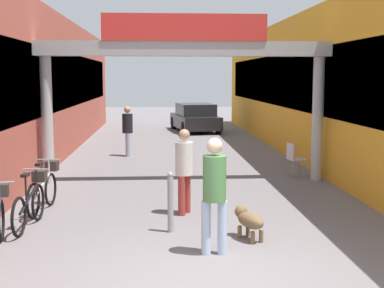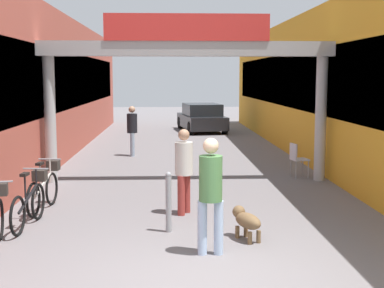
# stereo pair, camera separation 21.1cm
# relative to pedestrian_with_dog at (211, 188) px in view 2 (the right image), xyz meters

# --- Properties ---
(ground_plane) EXTENTS (80.00, 80.00, 0.00)m
(ground_plane) POSITION_rel_pedestrian_with_dog_xyz_m (-0.15, -1.02, -0.99)
(ground_plane) COLOR slate
(storefront_left) EXTENTS (3.00, 26.00, 4.51)m
(storefront_left) POSITION_rel_pedestrian_with_dog_xyz_m (-5.24, 9.98, 1.27)
(storefront_left) COLOR #B25142
(storefront_left) RESTS_ON ground_plane
(storefront_right) EXTENTS (3.00, 26.00, 4.51)m
(storefront_right) POSITION_rel_pedestrian_with_dog_xyz_m (4.94, 9.98, 1.27)
(storefront_right) COLOR gold
(storefront_right) RESTS_ON ground_plane
(arcade_sign_gateway) EXTENTS (7.40, 0.47, 4.09)m
(arcade_sign_gateway) POSITION_rel_pedestrian_with_dog_xyz_m (-0.15, 5.55, 1.91)
(arcade_sign_gateway) COLOR #B2B2B2
(arcade_sign_gateway) RESTS_ON ground_plane
(pedestrian_with_dog) EXTENTS (0.38, 0.34, 1.73)m
(pedestrian_with_dog) POSITION_rel_pedestrian_with_dog_xyz_m (0.00, 0.00, 0.00)
(pedestrian_with_dog) COLOR #A5BFE0
(pedestrian_with_dog) RESTS_ON ground_plane
(pedestrian_companion) EXTENTS (0.46, 0.46, 1.63)m
(pedestrian_companion) POSITION_rel_pedestrian_with_dog_xyz_m (-0.32, 2.36, -0.07)
(pedestrian_companion) COLOR #99332D
(pedestrian_companion) RESTS_ON ground_plane
(pedestrian_carrying_crate) EXTENTS (0.37, 0.39, 1.65)m
(pedestrian_carrying_crate) POSITION_rel_pedestrian_with_dog_xyz_m (-1.81, 9.99, -0.05)
(pedestrian_carrying_crate) COLOR #8C9EB2
(pedestrian_carrying_crate) RESTS_ON ground_plane
(dog_on_leash) EXTENTS (0.50, 0.73, 0.51)m
(dog_on_leash) POSITION_rel_pedestrian_with_dog_xyz_m (0.63, 0.69, -0.67)
(dog_on_leash) COLOR brown
(dog_on_leash) RESTS_ON ground_plane
(bicycle_black_second) EXTENTS (0.46, 1.69, 0.98)m
(bicycle_black_second) POSITION_rel_pedestrian_with_dog_xyz_m (-3.03, 1.67, -0.55)
(bicycle_black_second) COLOR black
(bicycle_black_second) RESTS_ON ground_plane
(bicycle_silver_third) EXTENTS (0.46, 1.68, 0.98)m
(bicycle_silver_third) POSITION_rel_pedestrian_with_dog_xyz_m (-3.04, 2.80, -0.55)
(bicycle_silver_third) COLOR black
(bicycle_silver_third) RESTS_ON ground_plane
(bollard_post_metal) EXTENTS (0.10, 0.10, 1.03)m
(bollard_post_metal) POSITION_rel_pedestrian_with_dog_xyz_m (-0.61, 1.18, -0.47)
(bollard_post_metal) COLOR gray
(bollard_post_metal) RESTS_ON ground_plane
(cafe_chair_aluminium_nearer) EXTENTS (0.47, 0.47, 0.89)m
(cafe_chair_aluminium_nearer) POSITION_rel_pedestrian_with_dog_xyz_m (2.71, 5.97, -0.45)
(cafe_chair_aluminium_nearer) COLOR gray
(cafe_chair_aluminium_nearer) RESTS_ON ground_plane
(parked_car_black) EXTENTS (2.29, 4.20, 1.33)m
(parked_car_black) POSITION_rel_pedestrian_with_dog_xyz_m (0.98, 17.94, -0.35)
(parked_car_black) COLOR black
(parked_car_black) RESTS_ON ground_plane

